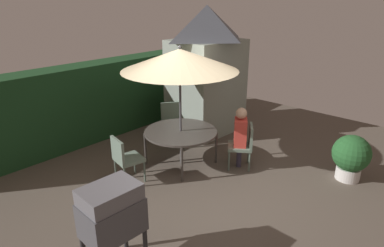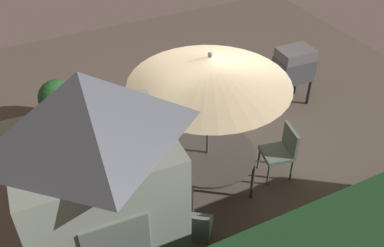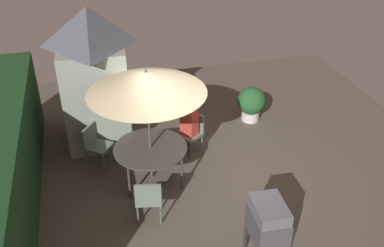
{
  "view_description": "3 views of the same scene",
  "coord_description": "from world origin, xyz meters",
  "views": [
    {
      "loc": [
        -4.05,
        -3.35,
        3.25
      ],
      "look_at": [
        0.49,
        0.73,
        0.92
      ],
      "focal_mm": 31.12,
      "sensor_mm": 36.0,
      "label": 1
    },
    {
      "loc": [
        2.81,
        5.26,
        5.05
      ],
      "look_at": [
        0.39,
        0.42,
        0.91
      ],
      "focal_mm": 40.71,
      "sensor_mm": 36.0,
      "label": 2
    },
    {
      "loc": [
        -6.72,
        1.96,
        5.62
      ],
      "look_at": [
        0.46,
        0.08,
        1.12
      ],
      "focal_mm": 41.02,
      "sensor_mm": 36.0,
      "label": 3
    }
  ],
  "objects": [
    {
      "name": "person_in_red",
      "position": [
        1.08,
        -0.02,
        0.78
      ],
      "size": [
        0.42,
        0.39,
        1.26
      ],
      "color": "#CC3D33",
      "rests_on": "ground"
    },
    {
      "name": "patio_umbrella",
      "position": [
        0.4,
        0.95,
        2.15
      ],
      "size": [
        2.22,
        2.22,
        2.42
      ],
      "color": "#4C4C51",
      "rests_on": "ground"
    },
    {
      "name": "bbq_grill",
      "position": [
        -2.23,
        -0.42,
        0.85
      ],
      "size": [
        0.72,
        0.53,
        1.2
      ],
      "color": "#47474C",
      "rests_on": "ground"
    },
    {
      "name": "ground_plane",
      "position": [
        0.0,
        0.0,
        0.0
      ],
      "size": [
        11.0,
        11.0,
        0.0
      ],
      "primitive_type": "plane",
      "color": "brown"
    },
    {
      "name": "chair_toward_hedge",
      "position": [
        -0.82,
        1.2,
        0.52
      ],
      "size": [
        0.55,
        0.55,
        0.9
      ],
      "color": "slate",
      "rests_on": "ground"
    },
    {
      "name": "chair_far_side",
      "position": [
        1.16,
        1.99,
        0.52
      ],
      "size": [
        0.65,
        0.65,
        0.9
      ],
      "color": "slate",
      "rests_on": "ground"
    },
    {
      "name": "hedge_backdrop",
      "position": [
        0.0,
        3.5,
        0.91
      ],
      "size": [
        6.75,
        0.69,
        1.81
      ],
      "color": "#193D1E",
      "rests_on": "ground"
    },
    {
      "name": "garden_shed",
      "position": [
        2.23,
        1.82,
        1.57
      ],
      "size": [
        1.8,
        1.54,
        3.08
      ],
      "color": "gray",
      "rests_on": "ground"
    },
    {
      "name": "potted_plant_by_shed",
      "position": [
        2.06,
        -1.84,
        0.49
      ],
      "size": [
        0.69,
        0.69,
        0.88
      ],
      "color": "silver",
      "rests_on": "ground"
    },
    {
      "name": "chair_near_shed",
      "position": [
        1.13,
        -0.09,
        0.52
      ],
      "size": [
        0.64,
        0.65,
        0.9
      ],
      "color": "slate",
      "rests_on": "ground"
    },
    {
      "name": "patio_table",
      "position": [
        0.4,
        0.95,
        0.68
      ],
      "size": [
        1.46,
        1.46,
        0.73
      ],
      "color": "#47423D",
      "rests_on": "ground"
    }
  ]
}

